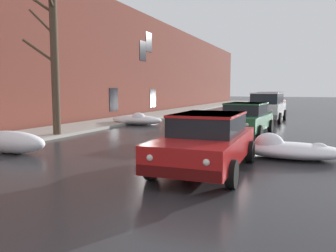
{
  "coord_description": "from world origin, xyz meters",
  "views": [
    {
      "loc": [
        4.91,
        -0.1,
        2.01
      ],
      "look_at": [
        1.32,
        8.5,
        1.0
      ],
      "focal_mm": 36.18,
      "sensor_mm": 36.0,
      "label": 1
    }
  ],
  "objects_px": {
    "sedan_red_approaching_near_lane": "(207,140)",
    "suv_white_parked_kerbside_mid": "(267,106)",
    "bare_tree_second_along_sidewalk": "(53,58)",
    "suv_maroon_parked_far_down_block": "(271,102)",
    "sedan_green_parked_kerbside_close": "(245,118)"
  },
  "relations": [
    {
      "from": "sedan_red_approaching_near_lane",
      "to": "suv_maroon_parked_far_down_block",
      "type": "distance_m",
      "value": 21.55
    },
    {
      "from": "suv_white_parked_kerbside_mid",
      "to": "sedan_green_parked_kerbside_close",
      "type": "bearing_deg",
      "value": -91.29
    },
    {
      "from": "sedan_red_approaching_near_lane",
      "to": "suv_white_parked_kerbside_mid",
      "type": "distance_m",
      "value": 14.14
    },
    {
      "from": "sedan_green_parked_kerbside_close",
      "to": "suv_white_parked_kerbside_mid",
      "type": "height_order",
      "value": "suv_white_parked_kerbside_mid"
    },
    {
      "from": "sedan_green_parked_kerbside_close",
      "to": "suv_white_parked_kerbside_mid",
      "type": "xyz_separation_m",
      "value": [
        0.16,
        7.01,
        0.23
      ]
    },
    {
      "from": "suv_white_parked_kerbside_mid",
      "to": "suv_maroon_parked_far_down_block",
      "type": "xyz_separation_m",
      "value": [
        -0.54,
        7.4,
        -0.0
      ]
    },
    {
      "from": "suv_white_parked_kerbside_mid",
      "to": "suv_maroon_parked_far_down_block",
      "type": "relative_size",
      "value": 1.05
    },
    {
      "from": "sedan_red_approaching_near_lane",
      "to": "suv_white_parked_kerbside_mid",
      "type": "height_order",
      "value": "suv_white_parked_kerbside_mid"
    },
    {
      "from": "bare_tree_second_along_sidewalk",
      "to": "sedan_green_parked_kerbside_close",
      "type": "height_order",
      "value": "bare_tree_second_along_sidewalk"
    },
    {
      "from": "sedan_green_parked_kerbside_close",
      "to": "suv_maroon_parked_far_down_block",
      "type": "relative_size",
      "value": 0.99
    },
    {
      "from": "sedan_green_parked_kerbside_close",
      "to": "suv_maroon_parked_far_down_block",
      "type": "xyz_separation_m",
      "value": [
        -0.39,
        14.41,
        0.23
      ]
    },
    {
      "from": "bare_tree_second_along_sidewalk",
      "to": "sedan_red_approaching_near_lane",
      "type": "relative_size",
      "value": 1.39
    },
    {
      "from": "bare_tree_second_along_sidewalk",
      "to": "sedan_green_parked_kerbside_close",
      "type": "distance_m",
      "value": 8.65
    },
    {
      "from": "bare_tree_second_along_sidewalk",
      "to": "sedan_green_parked_kerbside_close",
      "type": "xyz_separation_m",
      "value": [
        7.26,
        3.94,
        -2.56
      ]
    },
    {
      "from": "bare_tree_second_along_sidewalk",
      "to": "suv_maroon_parked_far_down_block",
      "type": "relative_size",
      "value": 1.37
    }
  ]
}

